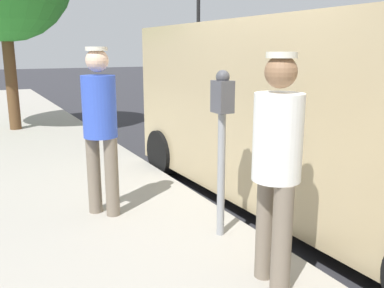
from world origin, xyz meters
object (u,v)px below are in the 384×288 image
parked_van (314,111)px  pedestrian_in_blue (100,121)px  traffic_light_corner (215,11)px  parking_meter_near (222,126)px  pedestrian_in_white (277,158)px

parked_van → pedestrian_in_blue: bearing=-14.4°
parked_van → traffic_light_corner: bearing=-116.5°
parking_meter_near → pedestrian_in_blue: pedestrian_in_blue is taller
traffic_light_corner → parking_meter_near: bearing=59.2°
parked_van → traffic_light_corner: size_ratio=1.01×
pedestrian_in_blue → parked_van: (-2.31, 0.59, 0.02)m
traffic_light_corner → pedestrian_in_white: bearing=60.5°
traffic_light_corner → pedestrian_in_blue: bearing=54.6°
parking_meter_near → pedestrian_in_white: 0.90m
parked_van → pedestrian_in_white: bearing=38.9°
parking_meter_near → pedestrian_in_blue: (0.81, -1.01, -0.04)m
parking_meter_near → parked_van: (-1.50, -0.41, -0.03)m
pedestrian_in_blue → parked_van: size_ratio=0.33×
pedestrian_in_blue → pedestrian_in_white: (-0.70, 1.90, -0.03)m
parked_van → traffic_light_corner: traffic_light_corner is taller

